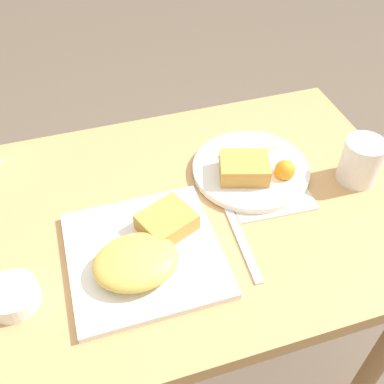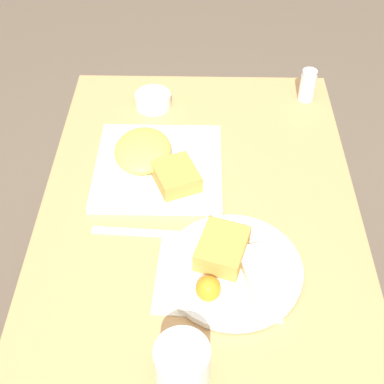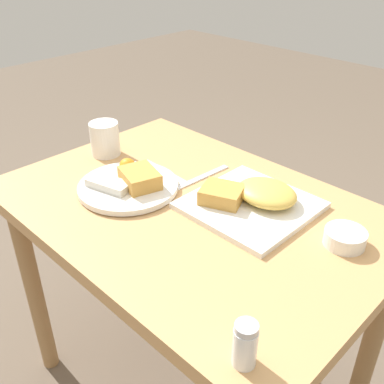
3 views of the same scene
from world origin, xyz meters
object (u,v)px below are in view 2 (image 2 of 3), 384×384
object	(u,v)px
butter_knife	(141,232)
sauce_ramekin	(154,100)
plate_oval_far	(232,266)
salt_shaker	(308,87)
plate_square_near	(156,162)
coffee_mug	(184,367)

from	to	relation	value
butter_knife	sauce_ramekin	bearing A→B (deg)	93.45
plate_oval_far	salt_shaker	size ratio (longest dim) A/B	3.09
plate_square_near	coffee_mug	world-z (taller)	coffee_mug
coffee_mug	salt_shaker	bearing A→B (deg)	159.18
salt_shaker	plate_oval_far	bearing A→B (deg)	-20.82
plate_square_near	plate_oval_far	bearing A→B (deg)	29.79
plate_square_near	plate_oval_far	distance (m)	0.31
butter_knife	coffee_mug	bearing A→B (deg)	-69.54
plate_oval_far	salt_shaker	distance (m)	0.58
coffee_mug	plate_square_near	bearing A→B (deg)	-171.07
plate_oval_far	salt_shaker	xyz separation A→B (m)	(-0.54, 0.20, 0.02)
plate_square_near	salt_shaker	distance (m)	0.45
plate_square_near	coffee_mug	distance (m)	0.49
plate_oval_far	butter_knife	xyz separation A→B (m)	(-0.09, -0.17, -0.02)
salt_shaker	coffee_mug	bearing A→B (deg)	-20.82
plate_oval_far	plate_square_near	bearing A→B (deg)	-150.21
butter_knife	coffee_mug	xyz separation A→B (m)	(0.30, 0.09, 0.05)
butter_knife	coffee_mug	world-z (taller)	coffee_mug
plate_square_near	plate_oval_far	xyz separation A→B (m)	(0.27, 0.16, -0.00)
salt_shaker	butter_knife	size ratio (longest dim) A/B	0.44
plate_oval_far	salt_shaker	bearing A→B (deg)	159.18
plate_oval_far	coffee_mug	xyz separation A→B (m)	(0.21, -0.08, 0.03)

